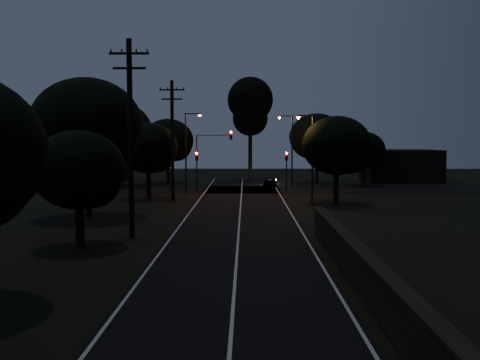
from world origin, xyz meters
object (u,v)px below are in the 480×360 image
object	(u,v)px
signal_right	(287,164)
streetlight_c	(310,152)
utility_pole_far	(172,139)
streetlight_b	(290,146)
streetlight_a	(188,147)
car	(270,181)
tall_pine	(250,106)
utility_pole_mid	(130,135)
signal_left	(197,164)
signal_mast	(213,150)

from	to	relation	value
signal_right	streetlight_c	xyz separation A→B (m)	(1.23, -9.99, 1.51)
utility_pole_far	streetlight_b	size ratio (longest dim) A/B	1.31
streetlight_a	car	distance (m)	12.35
tall_pine	utility_pole_mid	bearing A→B (deg)	-99.93
signal_right	streetlight_b	size ratio (longest dim) A/B	0.51
utility_pole_mid	signal_left	world-z (taller)	utility_pole_mid
signal_left	streetlight_c	xyz separation A→B (m)	(10.43, -9.99, 1.51)
utility_pole_far	streetlight_b	distance (m)	16.51
utility_pole_far	streetlight_a	distance (m)	6.10
signal_right	streetlight_c	bearing A→B (deg)	-82.98
utility_pole_far	signal_left	size ratio (longest dim) A/B	2.56
tall_pine	streetlight_b	size ratio (longest dim) A/B	1.67
utility_pole_far	signal_right	size ratio (longest dim) A/B	2.56
streetlight_b	utility_pole_mid	bearing A→B (deg)	-111.30
utility_pole_far	signal_right	bearing A→B (deg)	37.00
utility_pole_mid	utility_pole_far	bearing A→B (deg)	90.00
utility_pole_far	car	xyz separation A→B (m)	(9.20, 14.00, -4.86)
utility_pole_far	car	bearing A→B (deg)	56.69
signal_mast	streetlight_c	size ratio (longest dim) A/B	0.83
streetlight_b	streetlight_a	bearing A→B (deg)	-150.52
streetlight_a	utility_pole_mid	bearing A→B (deg)	-91.73
signal_right	streetlight_a	xyz separation A→B (m)	(-9.91, -1.99, 1.80)
utility_pole_mid	streetlight_c	xyz separation A→B (m)	(11.83, 15.00, -1.39)
tall_pine	streetlight_c	world-z (taller)	tall_pine
utility_pole_mid	signal_mast	size ratio (longest dim) A/B	1.76
utility_pole_far	streetlight_c	distance (m)	12.05
utility_pole_far	car	world-z (taller)	utility_pole_far
signal_left	utility_pole_mid	bearing A→B (deg)	-93.21
tall_pine	signal_right	distance (m)	16.87
signal_mast	streetlight_a	bearing A→B (deg)	-140.23
utility_pole_mid	streetlight_c	world-z (taller)	utility_pole_mid
utility_pole_mid	car	distance (m)	32.74
streetlight_b	car	world-z (taller)	streetlight_b
streetlight_b	signal_mast	bearing A→B (deg)	-154.01
tall_pine	streetlight_b	world-z (taller)	tall_pine
signal_mast	car	world-z (taller)	signal_mast
signal_left	signal_right	bearing A→B (deg)	0.00
signal_right	signal_mast	distance (m)	7.66
signal_left	streetlight_b	xyz separation A→B (m)	(9.91, 4.01, 1.80)
signal_right	car	bearing A→B (deg)	103.11
utility_pole_mid	streetlight_c	size ratio (longest dim) A/B	1.47
utility_pole_far	signal_left	world-z (taller)	utility_pole_far
signal_left	signal_right	world-z (taller)	same
signal_right	streetlight_b	bearing A→B (deg)	80.00
signal_mast	streetlight_c	world-z (taller)	streetlight_c
utility_pole_mid	tall_pine	distance (m)	40.79
signal_right	utility_pole_mid	bearing A→B (deg)	-112.99
utility_pole_mid	signal_left	size ratio (longest dim) A/B	2.68
utility_pole_mid	signal_mast	xyz separation A→B (m)	(3.09, 24.99, -1.40)
car	streetlight_c	bearing A→B (deg)	104.28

